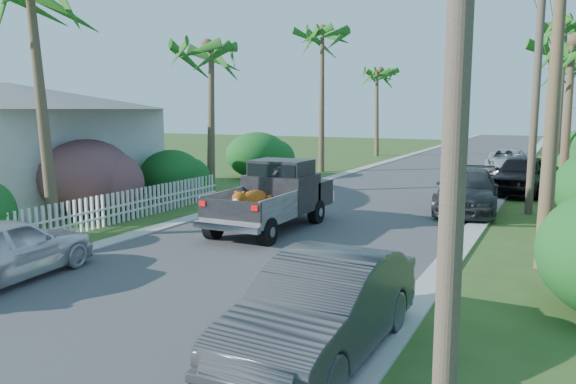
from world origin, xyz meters
The scene contains 25 objects.
ground centered at (0.00, 0.00, 0.00)m, with size 120.00×120.00×0.00m, color #304A1C.
road centered at (0.00, 25.00, 0.01)m, with size 8.00×100.00×0.02m, color #38383A.
curb_left centered at (-4.30, 25.00, 0.03)m, with size 0.60×100.00×0.06m, color #A5A39E.
curb_right centered at (4.30, 25.00, 0.03)m, with size 0.60×100.00×0.06m, color #A5A39E.
pickup_truck centered at (-1.18, 7.17, 1.01)m, with size 1.98×5.12×2.06m.
parked_car_rn centered at (3.60, -0.61, 0.74)m, with size 1.56×4.47×1.47m, color #303236.
parked_car_rm centered at (3.60, 12.53, 0.73)m, with size 2.05×5.04×1.46m, color #2B2D30.
parked_car_rf centered at (5.00, 17.88, 0.82)m, with size 1.94×4.83×1.64m, color black.
parked_car_rd centered at (3.79, 25.57, 0.69)m, with size 2.29×4.96×1.38m, color #B6B9BE.
parked_car_ln centered at (-3.76, -0.26, 0.70)m, with size 1.64×4.08×1.39m, color silver.
palm_l_b centered at (-6.80, 12.00, 6.15)m, with size 4.40×4.40×7.40m.
palm_l_c centered at (-6.00, 22.00, 7.91)m, with size 4.40×4.40×9.20m.
palm_l_d centered at (-6.50, 34.00, 6.44)m, with size 4.40×4.40×7.70m.
palm_r_b centered at (6.60, 15.00, 5.95)m, with size 4.40×4.40×7.20m.
palm_r_c centered at (6.20, 26.00, 8.11)m, with size 4.40×4.40×9.40m.
palm_r_d centered at (6.50, 40.00, 6.74)m, with size 4.40×4.40×8.00m.
shrub_l_b centered at (-7.80, 6.00, 1.30)m, with size 3.00×3.30×2.60m, color #A6175B.
shrub_l_c centered at (-7.40, 10.00, 1.00)m, with size 2.40×2.64×2.00m, color #154B1B.
shrub_l_d centered at (-8.00, 18.00, 1.20)m, with size 3.20×3.52×2.40m, color #154B1B.
picket_fence centered at (-6.00, 5.50, 0.50)m, with size 0.10×11.00×1.00m, color white.
house_left centered at (-13.00, 7.00, 2.12)m, with size 9.00×8.00×4.60m.
utility_pole_a centered at (5.60, -2.00, 4.60)m, with size 1.60×0.26×9.00m.
utility_pole_b centered at (5.60, 13.00, 4.60)m, with size 1.60×0.26×9.00m.
utility_pole_c centered at (5.60, 28.00, 4.60)m, with size 1.60×0.26×9.00m.
utility_pole_d centered at (5.60, 43.00, 4.60)m, with size 1.60×0.26×9.00m.
Camera 1 is at (6.60, -7.82, 3.60)m, focal length 35.00 mm.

